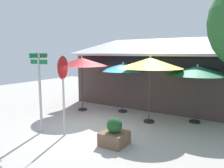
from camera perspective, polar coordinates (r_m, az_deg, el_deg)
ground_plane at (r=9.10m, az=-5.36°, el=-11.14°), size 28.00×28.00×0.10m
cafe_building at (r=13.33m, az=12.34°, el=1.77°), size 9.14×5.34×3.94m
street_sign_post at (r=8.42m, az=-18.21°, el=-0.16°), size 0.80×0.86×2.94m
stop_sign at (r=7.81m, az=-12.59°, el=1.18°), size 0.28×0.80×2.86m
patio_umbrella_crimson_left at (r=11.18m, az=-7.87°, el=5.65°), size 2.63×2.63×2.77m
patio_umbrella_teal_center at (r=10.77m, az=2.89°, el=4.29°), size 2.26×2.26×2.51m
patio_umbrella_mustard_right at (r=9.22m, az=9.88°, el=5.33°), size 2.67×2.67×2.82m
patio_umbrella_forest_green_far_right at (r=9.72m, az=21.27°, el=3.20°), size 2.64×2.64×2.47m
sidewalk_planter at (r=7.22m, az=0.62°, el=-12.92°), size 0.80×0.80×0.90m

